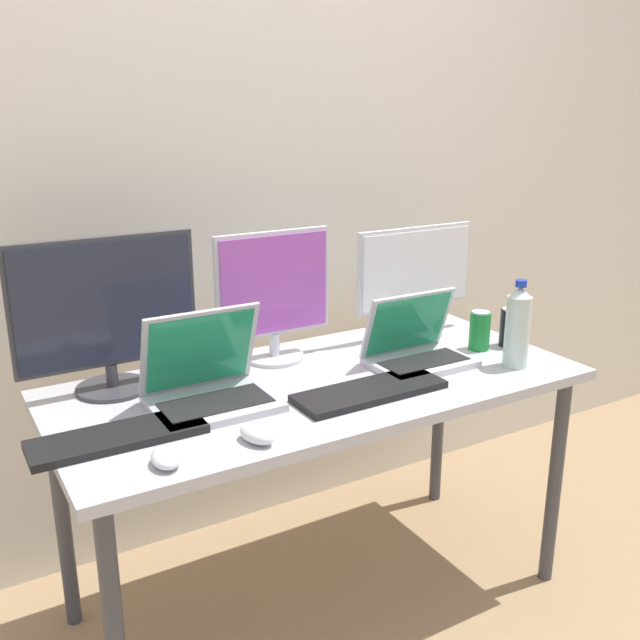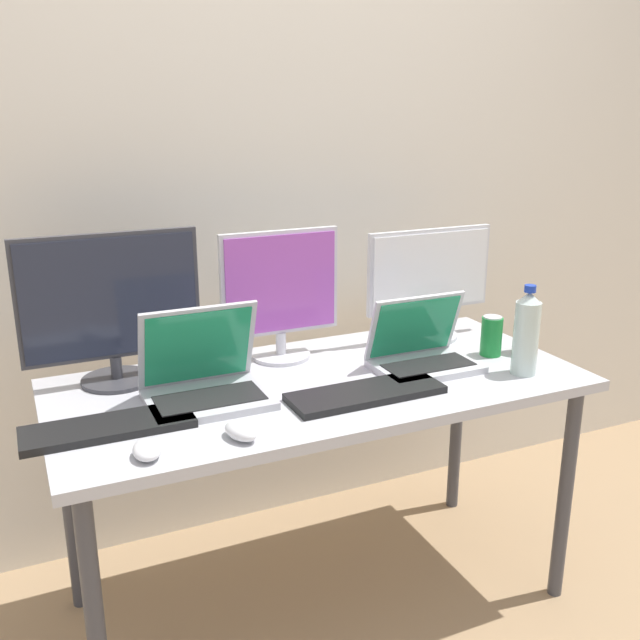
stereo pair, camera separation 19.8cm
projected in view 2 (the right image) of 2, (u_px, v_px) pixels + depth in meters
The scene contains 15 objects.
ground_plane at pixel (320, 598), 2.25m from camera, with size 16.00×16.00×0.00m, color #9E7F5B.
wall_back at pixel (248, 165), 2.39m from camera, with size 7.00×0.08×2.60m, color silver.
work_desk at pixel (320, 403), 2.06m from camera, with size 1.51×0.69×0.74m.
monitor_left at pixel (111, 306), 1.96m from camera, with size 0.49×0.20×0.43m.
monitor_center at pixel (280, 292), 2.16m from camera, with size 0.37×0.18×0.40m.
monitor_right at pixel (429, 280), 2.35m from camera, with size 0.45×0.21×0.37m.
laptop_silver at pixel (204, 379), 1.89m from camera, with size 0.32×0.25×0.25m.
laptop_secondary at pixel (421, 351), 2.12m from camera, with size 0.30×0.21×0.22m.
keyboard_main at pixel (108, 427), 1.72m from camera, with size 0.41×0.14×0.02m, color black.
keyboard_aux at pixel (366, 393), 1.92m from camera, with size 0.43×0.15×0.02m, color black.
mouse_by_keyboard at pixel (241, 431), 1.68m from camera, with size 0.06×0.10×0.04m, color silver.
mouse_by_laptop at pixel (147, 450), 1.59m from camera, with size 0.06×0.10×0.04m, color silver.
water_bottle at pixel (526, 334), 2.05m from camera, with size 0.07×0.07×0.27m.
soda_can_near_keyboard at pixel (524, 334), 2.24m from camera, with size 0.07×0.07×0.13m.
soda_can_by_laptop at pixel (491, 336), 2.22m from camera, with size 0.07×0.07×0.13m.
Camera 2 is at (-0.78, -1.73, 1.50)m, focal length 40.00 mm.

